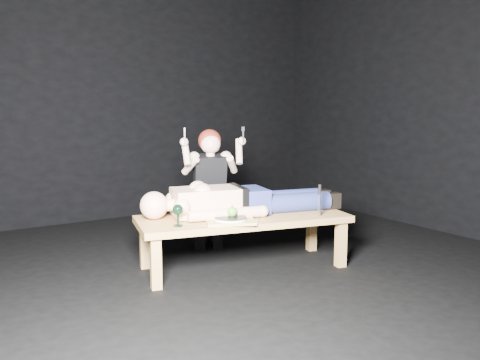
# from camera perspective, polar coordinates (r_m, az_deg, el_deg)

# --- Properties ---
(ground) EXTENTS (5.00, 5.00, 0.00)m
(ground) POSITION_cam_1_polar(r_m,az_deg,el_deg) (4.33, 0.76, -9.91)
(ground) COLOR black
(ground) RESTS_ON ground
(back_wall) EXTENTS (5.00, 0.00, 5.00)m
(back_wall) POSITION_cam_1_polar(r_m,az_deg,el_deg) (6.36, -11.86, 9.40)
(back_wall) COLOR black
(back_wall) RESTS_ON ground
(table) EXTENTS (1.87, 1.04, 0.45)m
(table) POSITION_cam_1_polar(r_m,az_deg,el_deg) (4.24, 0.37, -7.12)
(table) COLOR tan
(table) RESTS_ON ground
(lying_man) EXTENTS (2.04, 1.01, 0.29)m
(lying_man) POSITION_cam_1_polar(r_m,az_deg,el_deg) (4.27, 0.64, -1.90)
(lying_man) COLOR #FCC19D
(lying_man) RESTS_ON table
(kneeling_woman) EXTENTS (0.83, 0.88, 1.20)m
(kneeling_woman) POSITION_cam_1_polar(r_m,az_deg,el_deg) (4.70, -3.66, -0.98)
(kneeling_woman) COLOR black
(kneeling_woman) RESTS_ON ground
(serving_tray) EXTENTS (0.46, 0.41, 0.02)m
(serving_tray) POSITION_cam_1_polar(r_m,az_deg,el_deg) (3.94, -1.10, -4.77)
(serving_tray) COLOR tan
(serving_tray) RESTS_ON table
(plate) EXTENTS (0.33, 0.33, 0.02)m
(plate) POSITION_cam_1_polar(r_m,az_deg,el_deg) (3.93, -1.10, -4.47)
(plate) COLOR white
(plate) RESTS_ON serving_tray
(apple) EXTENTS (0.08, 0.08, 0.08)m
(apple) POSITION_cam_1_polar(r_m,az_deg,el_deg) (3.94, -0.92, -3.68)
(apple) COLOR #459323
(apple) RESTS_ON plate
(goblet) EXTENTS (0.10, 0.10, 0.17)m
(goblet) POSITION_cam_1_polar(r_m,az_deg,el_deg) (3.83, -7.18, -4.06)
(goblet) COLOR black
(goblet) RESTS_ON table
(fork_flat) EXTENTS (0.06, 0.19, 0.01)m
(fork_flat) POSITION_cam_1_polar(r_m,az_deg,el_deg) (3.86, -4.46, -5.19)
(fork_flat) COLOR #B2B2B7
(fork_flat) RESTS_ON table
(knife_flat) EXTENTS (0.13, 0.16, 0.01)m
(knife_flat) POSITION_cam_1_polar(r_m,az_deg,el_deg) (4.00, 1.99, -4.68)
(knife_flat) COLOR #B2B2B7
(knife_flat) RESTS_ON table
(spoon_flat) EXTENTS (0.08, 0.18, 0.01)m
(spoon_flat) POSITION_cam_1_polar(r_m,az_deg,el_deg) (4.11, 0.38, -4.35)
(spoon_flat) COLOR #B2B2B7
(spoon_flat) RESTS_ON table
(carving_knife) EXTENTS (0.04, 0.04, 0.27)m
(carving_knife) POSITION_cam_1_polar(r_m,az_deg,el_deg) (4.21, 9.17, -2.32)
(carving_knife) COLOR #B2B2B7
(carving_knife) RESTS_ON table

